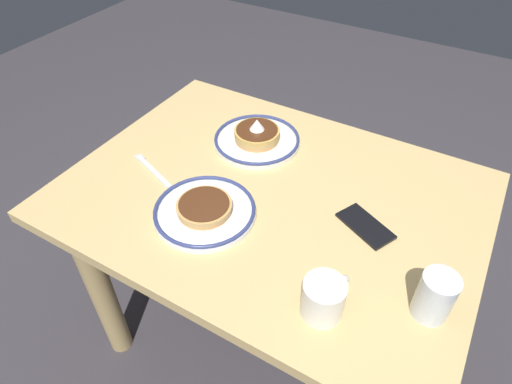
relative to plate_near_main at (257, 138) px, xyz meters
name	(u,v)px	position (x,y,z in m)	size (l,w,h in m)	color
ground_plane	(266,333)	(-0.15, 0.18, -0.75)	(6.00, 6.00, 0.00)	#363237
dining_table	(270,229)	(-0.15, 0.18, -0.16)	(1.11, 0.82, 0.73)	tan
plate_near_main	(257,138)	(0.00, 0.00, 0.00)	(0.27, 0.27, 0.09)	silver
plate_center_pancakes	(205,210)	(-0.04, 0.34, 0.00)	(0.26, 0.26, 0.04)	white
coffee_mug	(324,298)	(-0.42, 0.45, 0.03)	(0.09, 0.12, 0.09)	white
drinking_glass	(434,298)	(-0.61, 0.34, 0.03)	(0.08, 0.08, 0.11)	silver
cell_phone	(365,226)	(-0.41, 0.17, -0.02)	(0.14, 0.07, 0.01)	black
fork_near	(153,170)	(0.19, 0.27, -0.02)	(0.18, 0.08, 0.01)	silver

